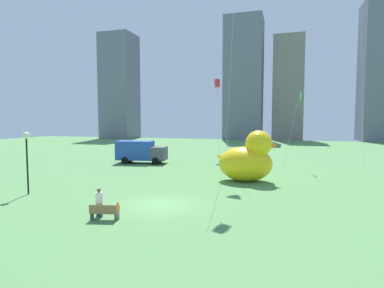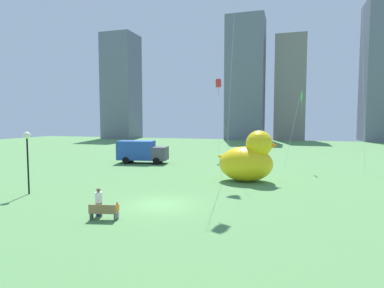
# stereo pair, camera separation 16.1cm
# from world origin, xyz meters

# --- Properties ---
(ground_plane) EXTENTS (140.00, 140.00, 0.00)m
(ground_plane) POSITION_xyz_m (0.00, 0.00, 0.00)
(ground_plane) COLOR #54894C
(park_bench) EXTENTS (1.59, 0.78, 0.90)m
(park_bench) POSITION_xyz_m (-1.76, -3.97, 0.47)
(park_bench) COLOR olive
(park_bench) RESTS_ON ground
(person_adult) EXTENTS (0.41, 0.41, 1.66)m
(person_adult) POSITION_xyz_m (-2.35, -3.46, 0.92)
(person_adult) COLOR #38476B
(person_adult) RESTS_ON ground
(person_child) EXTENTS (0.23, 0.23, 0.94)m
(person_child) POSITION_xyz_m (-1.18, -3.42, 0.52)
(person_child) COLOR silver
(person_child) RESTS_ON ground
(giant_inflatable_duck) EXTENTS (5.56, 3.57, 4.61)m
(giant_inflatable_duck) POSITION_xyz_m (4.52, 9.58, 1.96)
(giant_inflatable_duck) COLOR yellow
(giant_inflatable_duck) RESTS_ON ground
(lamppost) EXTENTS (0.52, 0.52, 4.67)m
(lamppost) POSITION_xyz_m (-10.55, -0.14, 3.71)
(lamppost) COLOR black
(lamppost) RESTS_ON ground
(box_truck) EXTENTS (6.57, 3.19, 2.85)m
(box_truck) POSITION_xyz_m (-9.96, 17.67, 1.45)
(box_truck) COLOR #264CA5
(box_truck) RESTS_ON ground
(city_skyline) EXTENTS (82.53, 17.75, 35.68)m
(city_skyline) POSITION_xyz_m (3.90, 71.84, 16.46)
(city_skyline) COLOR slate
(city_skyline) RESTS_ON ground
(kite_green) EXTENTS (1.79, 2.33, 8.74)m
(kite_green) POSITION_xyz_m (9.22, 19.13, 7.81)
(kite_green) COLOR silver
(kite_green) RESTS_ON ground
(kite_red) EXTENTS (3.00, 2.98, 11.36)m
(kite_red) POSITION_xyz_m (-1.81, 26.02, 10.70)
(kite_red) COLOR silver
(kite_red) RESTS_ON ground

